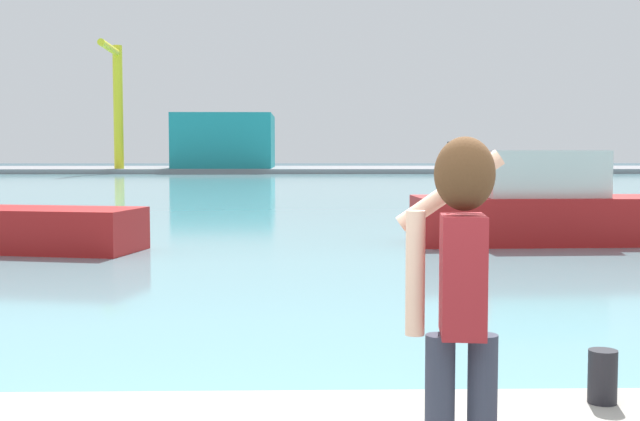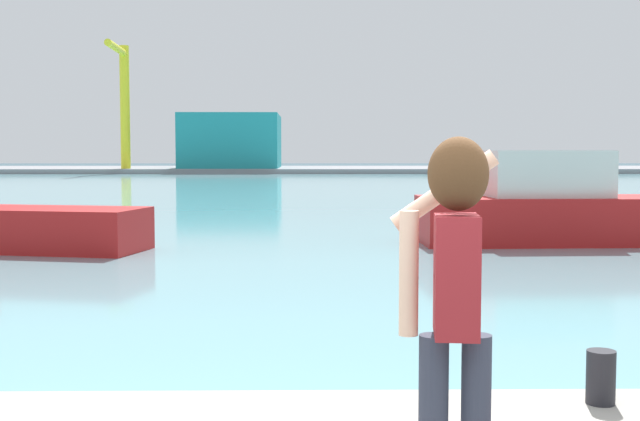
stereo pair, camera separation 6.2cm
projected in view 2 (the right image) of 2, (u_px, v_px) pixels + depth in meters
The scene contains 8 objects.
ground_plane at pixel (314, 188), 53.77m from camera, with size 220.00×220.00×0.00m, color #334751.
harbor_water at pixel (314, 186), 55.76m from camera, with size 140.00×100.00×0.02m, color #6BA8B2.
far_shore_dock at pixel (311, 170), 95.64m from camera, with size 140.00×20.00×0.52m, color gray.
person_photographer at pixel (454, 283), 3.86m from camera, with size 0.53×0.56×1.74m.
harbor_bollard at pixel (601, 377), 5.52m from camera, with size 0.19×0.19×0.36m, color black.
boat_moored_2 at pixel (579, 210), 21.14m from camera, with size 8.55×2.64×2.35m.
warehouse_left at pixel (232, 141), 93.62m from camera, with size 10.62×13.42×5.91m, color teal.
port_crane at pixel (123, 93), 86.18m from camera, with size 1.25×9.34×12.85m.
Camera 2 is at (-0.39, -3.74, 2.35)m, focal length 46.82 mm.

